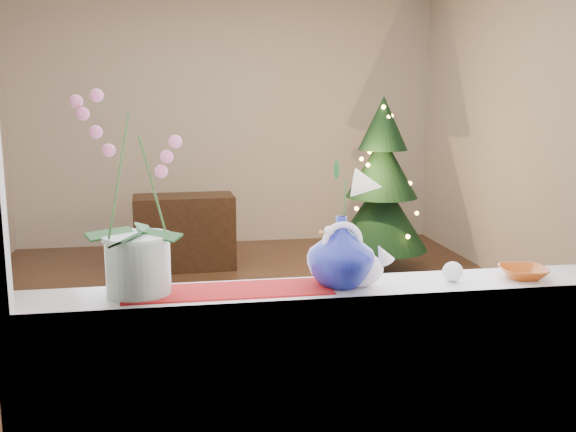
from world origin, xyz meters
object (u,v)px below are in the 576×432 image
amber_dish (523,273)px  orchid_pot (135,195)px  paperweight (453,272)px  blue_vase (341,246)px  xmas_tree (382,184)px  swan (357,256)px  side_table (185,232)px

amber_dish → orchid_pot: bearing=178.7°
paperweight → amber_dish: bearing=-0.7°
orchid_pot → amber_dish: bearing=-1.3°
amber_dish → blue_vase: bearing=177.9°
orchid_pot → blue_vase: bearing=-0.6°
amber_dish → xmas_tree: xmas_tree is taller
blue_vase → swan: bearing=-19.3°
paperweight → side_table: 3.99m
blue_vase → amber_dish: 0.69m
orchid_pot → side_table: orchid_pot is taller
blue_vase → paperweight: size_ratio=3.89×
swan → side_table: bearing=121.6°
blue_vase → amber_dish: (0.68, -0.03, -0.12)m
swan → xmas_tree: (1.24, 3.54, -0.23)m
swan → amber_dish: size_ratio=1.79×
xmas_tree → swan: bearing=-109.3°
amber_dish → paperweight: bearing=179.3°
orchid_pot → side_table: 3.92m
orchid_pot → amber_dish: size_ratio=4.71×
orchid_pot → blue_vase: 0.72m
orchid_pot → paperweight: bearing=-1.5°
paperweight → side_table: (-0.92, 3.84, -0.61)m
xmas_tree → orchid_pot: bearing=-119.4°
orchid_pot → side_table: size_ratio=0.74×
swan → paperweight: 0.36m
blue_vase → side_table: blue_vase is taller
blue_vase → xmas_tree: bearing=69.9°
paperweight → amber_dish: paperweight is taller
blue_vase → amber_dish: bearing=-2.1°
swan → amber_dish: 0.63m
amber_dish → xmas_tree: 3.60m
orchid_pot → paperweight: orchid_pot is taller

